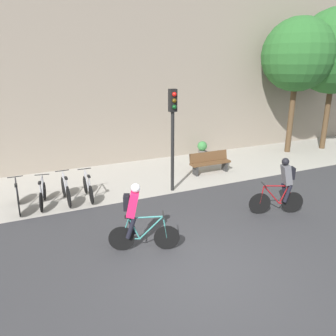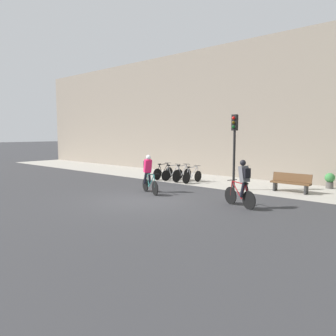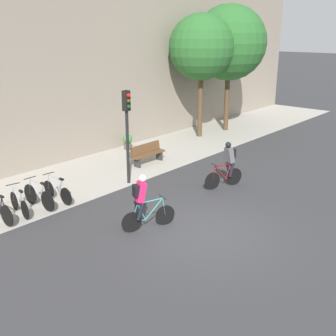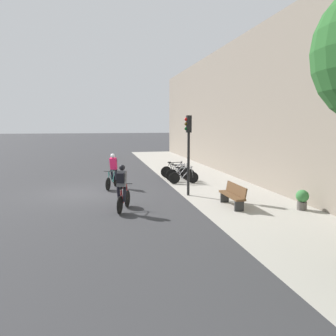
{
  "view_description": "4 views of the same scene",
  "coord_description": "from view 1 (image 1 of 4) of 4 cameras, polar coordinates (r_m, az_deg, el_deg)",
  "views": [
    {
      "loc": [
        -3.34,
        -5.33,
        4.41
      ],
      "look_at": [
        0.59,
        3.1,
        1.47
      ],
      "focal_mm": 35.0,
      "sensor_mm": 36.0,
      "label": 1
    },
    {
      "loc": [
        9.62,
        -9.13,
        2.73
      ],
      "look_at": [
        -1.01,
        2.86,
        1.05
      ],
      "focal_mm": 35.0,
      "sensor_mm": 36.0,
      "label": 2
    },
    {
      "loc": [
        -9.27,
        -6.66,
        5.81
      ],
      "look_at": [
        1.31,
        2.51,
        1.17
      ],
      "focal_mm": 45.0,
      "sensor_mm": 36.0,
      "label": 3
    },
    {
      "loc": [
        15.81,
        0.8,
        3.28
      ],
      "look_at": [
        0.59,
        4.04,
        1.16
      ],
      "focal_mm": 35.0,
      "sensor_mm": 36.0,
      "label": 4
    }
  ],
  "objects": [
    {
      "name": "street_tree_1",
      "position": [
        19.58,
        27.19,
        17.59
      ],
      "size": [
        4.23,
        4.23,
        7.18
      ],
      "color": "#4C3823",
      "rests_on": "ground"
    },
    {
      "name": "parked_bike_0",
      "position": [
        11.4,
        -24.67,
        -4.71
      ],
      "size": [
        0.46,
        1.74,
        0.98
      ],
      "color": "black",
      "rests_on": "ground"
    },
    {
      "name": "street_tree_0",
      "position": [
        18.02,
        21.69,
        17.8
      ],
      "size": [
        3.52,
        3.52,
        6.64
      ],
      "color": "#4C3823",
      "rests_on": "ground"
    },
    {
      "name": "parked_bike_3",
      "position": [
        11.57,
        -13.77,
        -3.34
      ],
      "size": [
        0.46,
        1.68,
        0.95
      ],
      "color": "black",
      "rests_on": "ground"
    },
    {
      "name": "cyclist_pink",
      "position": [
        8.0,
        -5.64,
        -8.2
      ],
      "size": [
        1.64,
        0.75,
        1.76
      ],
      "color": "black",
      "rests_on": "ground"
    },
    {
      "name": "parked_bike_2",
      "position": [
        11.46,
        -17.37,
        -3.71
      ],
      "size": [
        0.46,
        1.72,
        0.99
      ],
      "color": "black",
      "rests_on": "ground"
    },
    {
      "name": "kerb_strip",
      "position": [
        13.29,
        -9.0,
        -2.06
      ],
      "size": [
        44.0,
        4.5,
        0.01
      ],
      "primitive_type": "cube",
      "color": "#A39E93",
      "rests_on": "ground"
    },
    {
      "name": "ground",
      "position": [
        7.69,
        6.07,
        -17.59
      ],
      "size": [
        200.0,
        200.0,
        0.0
      ],
      "primitive_type": "plane",
      "color": "#333335"
    },
    {
      "name": "parked_bike_1",
      "position": [
        11.42,
        -21.0,
        -4.34
      ],
      "size": [
        0.47,
        1.58,
        0.95
      ],
      "color": "black",
      "rests_on": "ground"
    },
    {
      "name": "building_facade",
      "position": [
        15.01,
        -12.64,
        16.18
      ],
      "size": [
        44.0,
        0.6,
        8.33
      ],
      "primitive_type": "cube",
      "color": "gray",
      "rests_on": "ground"
    },
    {
      "name": "cyclist_grey",
      "position": [
        10.54,
        19.46,
        -2.71
      ],
      "size": [
        1.62,
        0.69,
        1.78
      ],
      "color": "black",
      "rests_on": "ground"
    },
    {
      "name": "traffic_light_pole",
      "position": [
        11.39,
        0.84,
        7.98
      ],
      "size": [
        0.26,
        0.3,
        3.64
      ],
      "color": "black",
      "rests_on": "ground"
    },
    {
      "name": "potted_plant",
      "position": [
        16.48,
        5.98,
        3.48
      ],
      "size": [
        0.48,
        0.48,
        0.78
      ],
      "color": "#56514C",
      "rests_on": "ground"
    },
    {
      "name": "bench",
      "position": [
        13.99,
        7.31,
        1.04
      ],
      "size": [
        1.82,
        0.44,
        0.89
      ],
      "color": "brown",
      "rests_on": "ground"
    }
  ]
}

